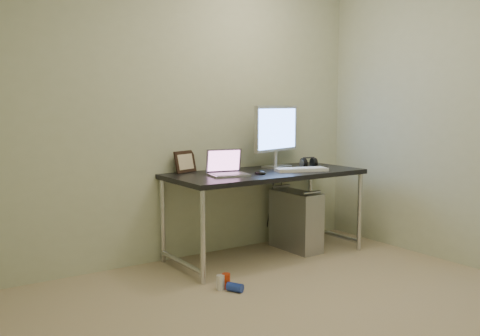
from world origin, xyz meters
name	(u,v)px	position (x,y,z in m)	size (l,w,h in m)	color
floor	(328,322)	(0.00, 0.00, 0.00)	(3.50, 3.50, 0.00)	tan
wall_back	(189,114)	(0.00, 1.75, 1.25)	(3.50, 0.02, 2.50)	beige
wall_left	(16,125)	(-1.75, 0.00, 1.25)	(0.02, 3.50, 2.50)	beige
desk	(265,180)	(0.54, 1.37, 0.68)	(1.72, 0.75, 0.75)	black
tower_computer	(296,220)	(0.90, 1.38, 0.27)	(0.23, 0.52, 0.57)	#ABABB0
cable_a	(271,202)	(0.85, 1.70, 0.40)	(0.01, 0.01, 0.70)	black
cable_b	(279,203)	(0.94, 1.68, 0.38)	(0.01, 0.01, 0.72)	black
can_red	(226,281)	(-0.19, 0.86, 0.06)	(0.06, 0.06, 0.11)	red
can_white	(221,282)	(-0.24, 0.85, 0.05)	(0.06, 0.06, 0.11)	silver
can_blue	(235,287)	(-0.18, 0.76, 0.03)	(0.06, 0.06, 0.12)	#223DB2
laptop	(227,169)	(0.14, 1.36, 0.80)	(0.35, 0.31, 0.21)	silver
monitor	(276,131)	(0.81, 1.56, 1.08)	(0.59, 0.24, 0.57)	silver
keyboard	(301,170)	(0.82, 1.22, 0.76)	(0.45, 0.15, 0.03)	silver
mouse_right	(323,167)	(1.07, 1.22, 0.77)	(0.07, 0.12, 0.04)	black
mouse_left	(260,172)	(0.40, 1.26, 0.77)	(0.07, 0.11, 0.04)	black
headphones	(309,163)	(1.15, 1.50, 0.78)	(0.16, 0.10, 0.10)	black
picture_frame	(185,162)	(-0.06, 1.71, 0.84)	(0.23, 0.03, 0.19)	black
webcam	(209,163)	(0.12, 1.61, 0.83)	(0.04, 0.03, 0.11)	silver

